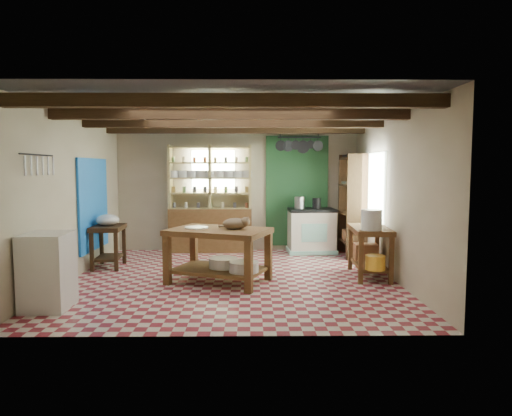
{
  "coord_description": "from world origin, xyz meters",
  "views": [
    {
      "loc": [
        0.29,
        -7.07,
        1.73
      ],
      "look_at": [
        0.37,
        0.3,
        1.08
      ],
      "focal_mm": 32.0,
      "sensor_mm": 36.0,
      "label": 1
    }
  ],
  "objects_px": {
    "prep_table": "(108,246)",
    "right_counter": "(369,252)",
    "work_table": "(219,256)",
    "stove": "(311,231)",
    "cat": "(235,224)",
    "white_cabinet": "(48,271)"
  },
  "relations": [
    {
      "from": "stove",
      "to": "right_counter",
      "type": "bearing_deg",
      "value": -75.54
    },
    {
      "from": "stove",
      "to": "right_counter",
      "type": "relative_size",
      "value": 0.84
    },
    {
      "from": "cat",
      "to": "white_cabinet",
      "type": "bearing_deg",
      "value": -140.19
    },
    {
      "from": "stove",
      "to": "cat",
      "type": "height_order",
      "value": "cat"
    },
    {
      "from": "prep_table",
      "to": "right_counter",
      "type": "distance_m",
      "value": 4.44
    },
    {
      "from": "stove",
      "to": "prep_table",
      "type": "xyz_separation_m",
      "value": [
        -3.72,
        -1.34,
        -0.09
      ]
    },
    {
      "from": "work_table",
      "to": "right_counter",
      "type": "distance_m",
      "value": 2.41
    },
    {
      "from": "white_cabinet",
      "to": "right_counter",
      "type": "bearing_deg",
      "value": 17.69
    },
    {
      "from": "right_counter",
      "to": "cat",
      "type": "height_order",
      "value": "cat"
    },
    {
      "from": "work_table",
      "to": "prep_table",
      "type": "bearing_deg",
      "value": 173.54
    },
    {
      "from": "prep_table",
      "to": "right_counter",
      "type": "relative_size",
      "value": 0.66
    },
    {
      "from": "prep_table",
      "to": "cat",
      "type": "height_order",
      "value": "cat"
    },
    {
      "from": "prep_table",
      "to": "white_cabinet",
      "type": "bearing_deg",
      "value": -94.02
    },
    {
      "from": "work_table",
      "to": "cat",
      "type": "distance_m",
      "value": 0.56
    },
    {
      "from": "work_table",
      "to": "cat",
      "type": "height_order",
      "value": "cat"
    },
    {
      "from": "prep_table",
      "to": "right_counter",
      "type": "height_order",
      "value": "right_counter"
    },
    {
      "from": "stove",
      "to": "cat",
      "type": "relative_size",
      "value": 2.49
    },
    {
      "from": "right_counter",
      "to": "cat",
      "type": "bearing_deg",
      "value": -166.05
    },
    {
      "from": "stove",
      "to": "white_cabinet",
      "type": "relative_size",
      "value": 0.99
    },
    {
      "from": "prep_table",
      "to": "right_counter",
      "type": "xyz_separation_m",
      "value": [
        4.38,
        -0.72,
        0.03
      ]
    },
    {
      "from": "work_table",
      "to": "right_counter",
      "type": "xyz_separation_m",
      "value": [
        2.38,
        0.35,
        -0.01
      ]
    },
    {
      "from": "stove",
      "to": "right_counter",
      "type": "distance_m",
      "value": 2.16
    }
  ]
}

